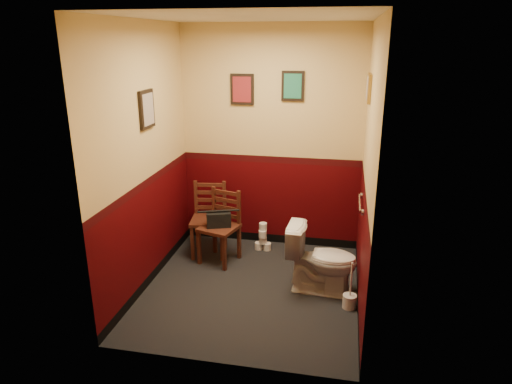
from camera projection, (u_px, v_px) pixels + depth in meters
floor at (251, 288)px, 4.84m from camera, size 2.20×2.40×0.00m
ceiling at (250, 17)px, 3.98m from camera, size 2.20×2.40×0.00m
wall_back at (271, 140)px, 5.53m from camera, size 2.20×0.00×2.70m
wall_front at (217, 209)px, 3.29m from camera, size 2.20×0.00×2.70m
wall_left at (145, 160)px, 4.61m from camera, size 0.00×2.40×2.70m
wall_right at (367, 172)px, 4.21m from camera, size 0.00×2.40×2.70m
grab_bar at (360, 203)px, 4.57m from camera, size 0.05×0.56×0.06m
framed_print_back_a at (242, 89)px, 5.38m from camera, size 0.28×0.04×0.36m
framed_print_back_b at (293, 86)px, 5.25m from camera, size 0.26×0.04×0.34m
framed_print_left at (147, 109)px, 4.54m from camera, size 0.04×0.30×0.38m
framed_print_right at (369, 88)px, 4.55m from camera, size 0.04×0.34×0.28m
toilet at (322, 260)px, 4.70m from camera, size 0.75×0.45×0.71m
toilet_brush at (350, 300)px, 4.48m from camera, size 0.14×0.14×0.49m
chair_left at (209, 219)px, 5.53m from camera, size 0.47×0.47×0.88m
chair_right at (221, 227)px, 5.34m from camera, size 0.49×0.49×0.86m
handbag at (219, 219)px, 5.27m from camera, size 0.31×0.22×0.20m
tp_stack at (263, 239)px, 5.68m from camera, size 0.21×0.13×0.36m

